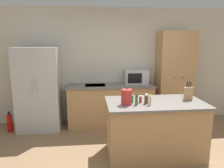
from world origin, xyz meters
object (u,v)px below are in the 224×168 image
(microwave, at_px, (136,77))
(spice_bottle_short_red, at_px, (150,100))
(spice_bottle_tall_dark, at_px, (146,99))
(pantry_cabinet, at_px, (174,78))
(fire_extinguisher, at_px, (10,123))
(knife_block, at_px, (188,93))
(spice_bottle_pale_salt, at_px, (132,99))
(refrigerator, at_px, (39,89))
(spice_bottle_green_herb, at_px, (136,100))
(kettle, at_px, (127,97))
(spice_bottle_amber_oil, at_px, (140,99))

(microwave, xyz_separation_m, spice_bottle_short_red, (-0.14, -1.68, -0.08))
(spice_bottle_tall_dark, bearing_deg, pantry_cabinet, 55.71)
(pantry_cabinet, height_order, microwave, pantry_cabinet)
(spice_bottle_tall_dark, bearing_deg, fire_extinguisher, 153.04)
(knife_block, height_order, spice_bottle_pale_salt, knife_block)
(refrigerator, bearing_deg, microwave, 3.75)
(spice_bottle_short_red, height_order, spice_bottle_green_herb, spice_bottle_short_red)
(spice_bottle_pale_salt, distance_m, kettle, 0.15)
(spice_bottle_green_herb, bearing_deg, spice_bottle_short_red, -6.18)
(microwave, distance_m, kettle, 1.67)
(microwave, xyz_separation_m, spice_bottle_tall_dark, (-0.17, -1.59, -0.09))
(microwave, distance_m, spice_bottle_short_red, 1.69)
(spice_bottle_tall_dark, relative_size, spice_bottle_pale_salt, 1.15)
(pantry_cabinet, relative_size, knife_block, 6.64)
(kettle, bearing_deg, knife_block, 8.87)
(spice_bottle_amber_oil, distance_m, fire_extinguisher, 2.86)
(knife_block, relative_size, kettle, 1.21)
(knife_block, distance_m, spice_bottle_amber_oil, 0.83)
(pantry_cabinet, xyz_separation_m, fire_extinguisher, (-3.60, -0.26, -0.85))
(pantry_cabinet, height_order, kettle, pantry_cabinet)
(refrigerator, relative_size, spice_bottle_pale_salt, 13.08)
(pantry_cabinet, relative_size, spice_bottle_amber_oil, 18.46)
(spice_bottle_tall_dark, distance_m, spice_bottle_amber_oil, 0.10)
(spice_bottle_short_red, relative_size, spice_bottle_green_herb, 1.02)
(spice_bottle_green_herb, bearing_deg, spice_bottle_pale_salt, 107.03)
(spice_bottle_short_red, bearing_deg, pantry_cabinet, 58.01)
(spice_bottle_green_herb, xyz_separation_m, spice_bottle_pale_salt, (-0.05, 0.15, -0.01))
(microwave, distance_m, knife_block, 1.55)
(spice_bottle_amber_oil, bearing_deg, kettle, -162.43)
(spice_bottle_green_herb, relative_size, kettle, 0.61)
(microwave, bearing_deg, spice_bottle_tall_dark, -96.18)
(spice_bottle_tall_dark, xyz_separation_m, spice_bottle_pale_salt, (-0.21, 0.09, -0.01))
(spice_bottle_tall_dark, relative_size, fire_extinguisher, 0.35)
(refrigerator, bearing_deg, spice_bottle_short_red, -38.03)
(pantry_cabinet, distance_m, microwave, 0.89)
(knife_block, bearing_deg, spice_bottle_green_herb, -166.51)
(microwave, relative_size, spice_bottle_green_herb, 3.28)
(pantry_cabinet, distance_m, fire_extinguisher, 3.70)
(spice_bottle_pale_salt, bearing_deg, spice_bottle_green_herb, -72.97)
(microwave, bearing_deg, spice_bottle_short_red, -94.69)
(refrigerator, relative_size, spice_bottle_green_herb, 11.12)
(spice_bottle_short_red, height_order, kettle, kettle)
(microwave, xyz_separation_m, knife_block, (0.58, -1.44, -0.05))
(refrigerator, bearing_deg, spice_bottle_tall_dark, -36.93)
(knife_block, xyz_separation_m, spice_bottle_tall_dark, (-0.75, -0.15, -0.04))
(pantry_cabinet, bearing_deg, fire_extinguisher, -175.81)
(fire_extinguisher, bearing_deg, spice_bottle_green_herb, -29.77)
(spice_bottle_pale_salt, relative_size, kettle, 0.51)
(spice_bottle_green_herb, height_order, fire_extinguisher, spice_bottle_green_herb)
(refrigerator, xyz_separation_m, knife_block, (2.68, -1.30, 0.15))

